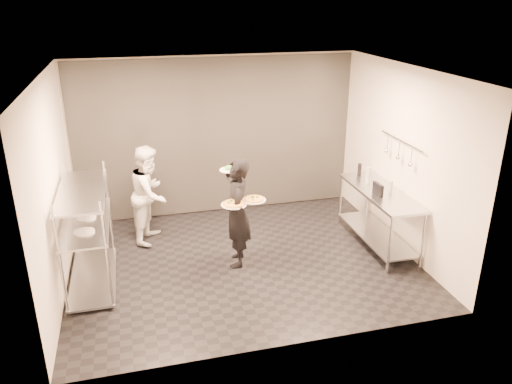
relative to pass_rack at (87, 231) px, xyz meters
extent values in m
cube|color=black|center=(2.15, 0.00, -0.77)|extent=(5.00, 4.00, 0.00)
cube|color=silver|center=(2.15, 0.00, 2.03)|extent=(5.00, 4.00, 0.00)
cube|color=silver|center=(2.15, 2.00, 0.63)|extent=(5.00, 0.00, 2.80)
cube|color=silver|center=(2.15, -2.00, 0.63)|extent=(5.00, 0.00, 2.80)
cube|color=silver|center=(-0.35, 0.00, 0.63)|extent=(0.00, 4.00, 2.80)
cube|color=silver|center=(4.65, 0.00, 0.63)|extent=(0.00, 4.00, 2.80)
cube|color=white|center=(2.15, 1.97, 0.63)|extent=(4.90, 0.04, 2.74)
cylinder|color=#B6B8BD|center=(-0.27, -0.77, -0.02)|extent=(0.04, 0.04, 1.50)
cylinder|color=#B6B8BD|center=(-0.27, 0.77, -0.02)|extent=(0.04, 0.04, 1.50)
cylinder|color=#B6B8BD|center=(0.27, -0.77, -0.02)|extent=(0.04, 0.04, 1.50)
cylinder|color=#B6B8BD|center=(0.27, 0.77, -0.02)|extent=(0.04, 0.04, 1.50)
cube|color=#9EA2A7|center=(0.00, 0.00, -0.72)|extent=(0.60, 1.60, 0.03)
cube|color=#9EA2A7|center=(0.00, 0.00, 0.13)|extent=(0.60, 1.60, 0.03)
cube|color=#9EA2A7|center=(0.00, 0.00, 0.58)|extent=(0.60, 1.60, 0.03)
cylinder|color=white|center=(0.00, -0.35, 0.16)|extent=(0.26, 0.26, 0.01)
cylinder|color=white|center=(0.00, 0.10, 0.16)|extent=(0.26, 0.26, 0.01)
cylinder|color=#B6B8BD|center=(4.07, -0.86, -0.32)|extent=(0.04, 0.04, 0.90)
cylinder|color=#B6B8BD|center=(4.07, 0.86, -0.32)|extent=(0.04, 0.04, 0.90)
cylinder|color=#B6B8BD|center=(4.59, -0.86, -0.32)|extent=(0.04, 0.04, 0.90)
cylinder|color=#B6B8BD|center=(4.59, 0.86, -0.32)|extent=(0.04, 0.04, 0.90)
cube|color=#9EA2A7|center=(4.33, 0.00, -0.59)|extent=(0.57, 1.71, 0.03)
cube|color=#9EA2A7|center=(4.33, 0.00, 0.13)|extent=(0.60, 1.80, 0.04)
cylinder|color=#B6B8BD|center=(4.59, 0.00, 0.93)|extent=(0.02, 1.20, 0.02)
cylinder|color=#B6B8BD|center=(4.57, -0.35, 0.80)|extent=(0.01, 0.01, 0.22)
sphere|color=#B6B8BD|center=(4.57, -0.35, 0.67)|extent=(0.07, 0.07, 0.07)
cylinder|color=#B6B8BD|center=(4.57, 0.00, 0.80)|extent=(0.01, 0.01, 0.22)
sphere|color=#B6B8BD|center=(4.57, 0.00, 0.67)|extent=(0.07, 0.07, 0.07)
cylinder|color=#B6B8BD|center=(4.57, 0.35, 0.80)|extent=(0.01, 0.01, 0.22)
sphere|color=#B6B8BD|center=(4.57, 0.35, 0.67)|extent=(0.07, 0.07, 0.07)
imported|color=black|center=(2.06, -0.02, 0.04)|extent=(0.51, 0.66, 1.62)
imported|color=silver|center=(0.90, 1.10, 0.02)|extent=(0.84, 0.93, 1.58)
cylinder|color=white|center=(1.98, -0.21, 0.27)|extent=(0.36, 0.36, 0.01)
cylinder|color=#A47D3B|center=(1.98, -0.21, 0.28)|extent=(0.31, 0.31, 0.02)
cylinder|color=#B55E18|center=(1.98, -0.21, 0.29)|extent=(0.28, 0.28, 0.01)
sphere|color=#1C5613|center=(1.98, -0.21, 0.30)|extent=(0.04, 0.04, 0.04)
cylinder|color=white|center=(2.27, -0.19, 0.30)|extent=(0.32, 0.32, 0.01)
cylinder|color=#A47D3B|center=(2.27, -0.19, 0.31)|extent=(0.29, 0.29, 0.02)
cylinder|color=#B55E18|center=(2.27, -0.19, 0.32)|extent=(0.25, 0.25, 0.01)
sphere|color=#1C5613|center=(2.27, -0.19, 0.33)|extent=(0.04, 0.04, 0.04)
cylinder|color=white|center=(2.01, 0.26, 0.61)|extent=(0.27, 0.27, 0.01)
ellipsoid|color=#206C1B|center=(2.01, 0.26, 0.65)|extent=(0.13, 0.13, 0.07)
cube|color=black|center=(4.21, -0.12, 0.24)|extent=(0.06, 0.25, 0.18)
cylinder|color=gray|center=(4.28, 0.37, 0.28)|extent=(0.07, 0.07, 0.26)
cylinder|color=gray|center=(4.46, -0.07, 0.24)|extent=(0.05, 0.05, 0.18)
cylinder|color=black|center=(4.30, 0.71, 0.26)|extent=(0.06, 0.06, 0.22)
camera|label=1|loc=(0.69, -6.41, 2.98)|focal=35.00mm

